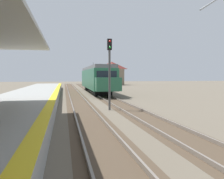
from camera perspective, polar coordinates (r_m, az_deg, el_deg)
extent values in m
cube|color=yellow|center=(11.70, -15.33, -4.75)|extent=(0.50, 80.00, 0.01)
cube|color=#4C3D2D|center=(15.82, -6.48, -5.85)|extent=(2.34, 120.00, 0.01)
cube|color=slate|center=(15.76, -9.11, -5.62)|extent=(0.08, 120.00, 0.15)
cube|color=slate|center=(15.88, -3.89, -5.51)|extent=(0.08, 120.00, 0.15)
cube|color=#4C3D2D|center=(16.46, 5.44, -5.49)|extent=(2.34, 120.00, 0.01)
cube|color=slate|center=(16.26, 3.00, -5.31)|extent=(0.08, 120.00, 0.15)
cube|color=slate|center=(16.68, 7.82, -5.11)|extent=(0.08, 120.00, 0.15)
cube|color=#286647|center=(35.61, -3.87, 2.59)|extent=(2.90, 18.00, 2.70)
cube|color=slate|center=(35.63, -3.88, 5.12)|extent=(2.67, 18.00, 0.44)
cube|color=black|center=(26.70, -1.27, 3.23)|extent=(2.32, 0.06, 1.21)
cube|color=#286647|center=(25.95, -0.96, 1.28)|extent=(2.78, 1.60, 1.49)
cube|color=black|center=(35.84, -1.55, 3.25)|extent=(0.04, 15.84, 0.86)
cylinder|color=#333333|center=(39.22, -4.59, 5.93)|extent=(0.06, 0.06, 0.90)
cube|color=black|center=(29.90, -2.35, -0.82)|extent=(2.17, 2.20, 0.72)
cube|color=black|center=(41.47, -4.94, 0.33)|extent=(2.17, 2.20, 0.72)
cylinder|color=#4C4C4C|center=(17.28, -0.60, 2.26)|extent=(0.16, 0.16, 4.40)
cube|color=black|center=(17.43, -0.61, 10.84)|extent=(0.32, 0.24, 0.80)
sphere|color=red|center=(17.33, -0.52, 11.62)|extent=(0.16, 0.16, 0.16)
sphere|color=green|center=(17.27, -0.52, 10.17)|extent=(0.16, 0.16, 0.16)
cube|color=#7F705B|center=(65.17, -0.10, 3.04)|extent=(6.00, 4.80, 4.40)
pyramid|color=maroon|center=(65.23, -0.10, 5.86)|extent=(6.60, 5.28, 2.00)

